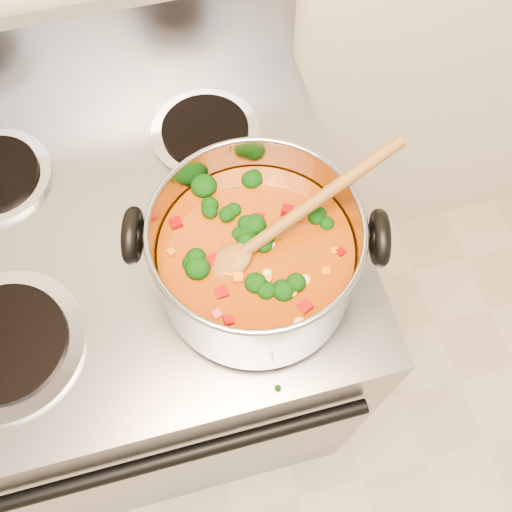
% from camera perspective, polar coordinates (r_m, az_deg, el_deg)
% --- Properties ---
extents(electric_range, '(0.75, 0.68, 1.08)m').
position_cam_1_polar(electric_range, '(1.33, -9.66, -6.77)').
color(electric_range, gray).
rests_on(electric_range, ground).
extents(stockpot, '(0.34, 0.28, 0.17)m').
position_cam_1_polar(stockpot, '(0.78, -0.03, -0.03)').
color(stockpot, '#A1A1A8').
rests_on(stockpot, electric_range).
extents(wooden_spoon, '(0.30, 0.11, 0.12)m').
position_cam_1_polar(wooden_spoon, '(0.74, 1.48, 2.30)').
color(wooden_spoon, brown).
rests_on(wooden_spoon, stockpot).
extents(cooktop_crumbs, '(0.41, 0.25, 0.01)m').
position_cam_1_polar(cooktop_crumbs, '(0.88, -1.41, 1.48)').
color(cooktop_crumbs, black).
rests_on(cooktop_crumbs, electric_range).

